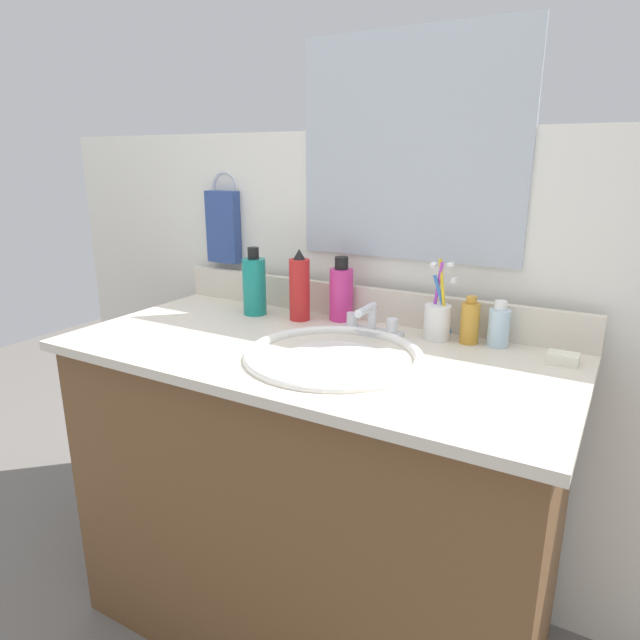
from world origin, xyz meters
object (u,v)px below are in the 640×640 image
Objects in this scene: hand_towel at (223,227)px; cup_white_ceramic at (438,320)px; bottle_spray_red at (300,288)px; bottle_gel_clear at (499,326)px; soap_bar at (563,358)px; bottle_mouthwash_teal at (254,285)px; bottle_soap_pink at (341,292)px; faucet at (371,324)px; bottle_oil_amber at (470,322)px.

hand_towel is 0.76m from cup_white_ceramic.
bottle_spray_red is 0.98× the size of cup_white_ceramic.
bottle_gel_clear is 0.16m from soap_bar.
cup_white_ceramic is at bearing 3.83° from bottle_mouthwash_teal.
bottle_soap_pink is 0.29m from cup_white_ceramic.
cup_white_ceramic is (0.73, -0.09, -0.17)m from hand_towel.
bottle_mouthwash_teal reaches higher than soap_bar.
faucet is 1.39× the size of bottle_oil_amber.
hand_towel reaches higher than soap_bar.
bottle_mouthwash_teal is 0.52m from cup_white_ceramic.
bottle_soap_pink is 2.72× the size of soap_bar.
faucet is at bearing -177.64° from soap_bar.
cup_white_ceramic reaches higher than soap_bar.
bottle_gel_clear is at bearing 8.48° from cup_white_ceramic.
hand_towel is at bearing 161.77° from bottle_spray_red.
cup_white_ceramic reaches higher than bottle_mouthwash_teal.
bottle_soap_pink reaches higher than soap_bar.
bottle_spray_red is at bearing -176.16° from bottle_oil_amber.
bottle_oil_amber reaches higher than bottle_gel_clear.
cup_white_ceramic is at bearing 17.10° from faucet.
bottle_mouthwash_teal reaches higher than faucet.
faucet is at bearing -162.90° from cup_white_ceramic.
cup_white_ceramic reaches higher than bottle_gel_clear.
bottle_mouthwash_teal is (-0.37, 0.01, 0.06)m from faucet.
cup_white_ceramic is at bearing 3.07° from bottle_spray_red.
bottle_mouthwash_teal is at bearing -179.62° from soap_bar.
faucet is 2.50× the size of soap_bar.
hand_towel is 1.38× the size of faucet.
bottle_gel_clear is 0.07m from bottle_oil_amber.
hand_towel is at bearing 174.02° from bottle_oil_amber.
hand_towel is 0.83m from bottle_oil_amber.
soap_bar is at bearing 2.36° from faucet.
bottle_oil_amber reaches higher than soap_bar.
soap_bar is at bearing -6.30° from bottle_soap_pink.
faucet is at bearing -13.92° from hand_towel.
bottle_spray_red is at bearing -176.93° from cup_white_ceramic.
bottle_mouthwash_teal is 0.96× the size of cup_white_ceramic.
faucet is 0.45m from soap_bar.
faucet is 0.92× the size of bottle_soap_pink.
hand_towel is at bearing 166.08° from faucet.
faucet is 0.16m from cup_white_ceramic.
bottle_soap_pink is at bearing 173.18° from cup_white_ceramic.
bottle_mouthwash_teal is 2.97× the size of soap_bar.
cup_white_ceramic is 0.30m from soap_bar.
bottle_soap_pink is 0.42m from bottle_gel_clear.
bottle_oil_amber is 0.60× the size of bottle_mouthwash_teal.
cup_white_ceramic is at bearing -172.29° from bottle_oil_amber.
faucet is at bearing -166.92° from bottle_gel_clear.
soap_bar is at bearing -0.77° from bottle_spray_red.
bottle_gel_clear is 0.55× the size of cup_white_ceramic.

